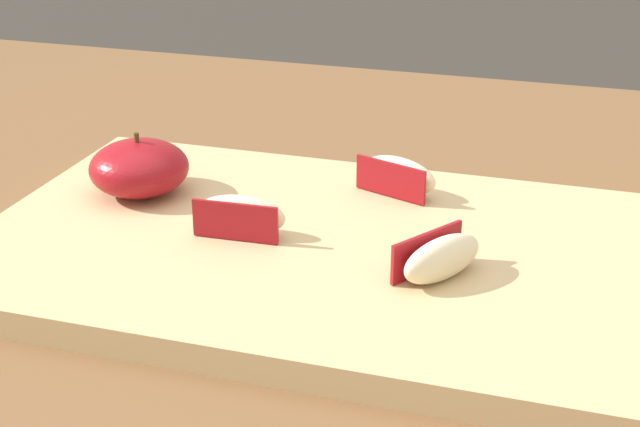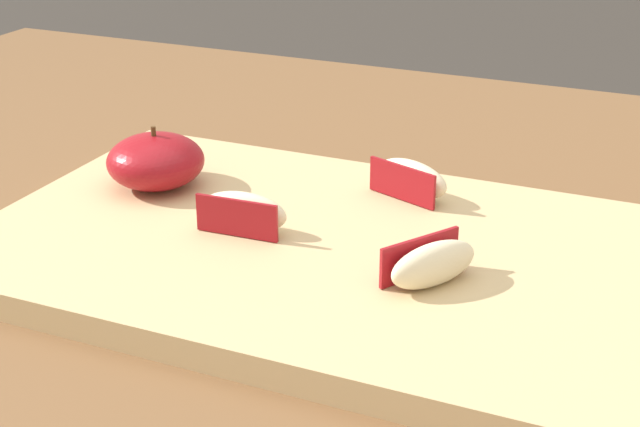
{
  "view_description": "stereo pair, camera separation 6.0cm",
  "coord_description": "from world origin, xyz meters",
  "px_view_note": "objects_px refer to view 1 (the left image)",
  "views": [
    {
      "loc": [
        0.09,
        -0.53,
        1.06
      ],
      "look_at": [
        -0.07,
        -0.0,
        0.81
      ],
      "focal_mm": 52.38,
      "sensor_mm": 36.0,
      "label": 1
    },
    {
      "loc": [
        0.14,
        -0.51,
        1.06
      ],
      "look_at": [
        -0.07,
        -0.0,
        0.81
      ],
      "focal_mm": 52.38,
      "sensor_mm": 36.0,
      "label": 2
    }
  ],
  "objects_px": {
    "cutting_board": "(320,254)",
    "apple_wedge_front": "(240,215)",
    "apple_wedge_middle": "(441,258)",
    "apple_wedge_left": "(398,175)",
    "apple_half_skin_up": "(139,168)"
  },
  "relations": [
    {
      "from": "apple_half_skin_up",
      "to": "apple_wedge_front",
      "type": "distance_m",
      "value": 0.11
    },
    {
      "from": "cutting_board",
      "to": "apple_wedge_middle",
      "type": "height_order",
      "value": "apple_wedge_middle"
    },
    {
      "from": "apple_half_skin_up",
      "to": "apple_wedge_front",
      "type": "xyz_separation_m",
      "value": [
        0.1,
        -0.04,
        -0.01
      ]
    },
    {
      "from": "cutting_board",
      "to": "apple_wedge_front",
      "type": "distance_m",
      "value": 0.06
    },
    {
      "from": "apple_wedge_left",
      "to": "apple_wedge_middle",
      "type": "xyz_separation_m",
      "value": [
        0.05,
        -0.12,
        0.0
      ]
    },
    {
      "from": "cutting_board",
      "to": "apple_wedge_front",
      "type": "relative_size",
      "value": 7.31
    },
    {
      "from": "apple_wedge_left",
      "to": "apple_half_skin_up",
      "type": "bearing_deg",
      "value": -162.56
    },
    {
      "from": "cutting_board",
      "to": "apple_half_skin_up",
      "type": "height_order",
      "value": "apple_half_skin_up"
    },
    {
      "from": "apple_wedge_front",
      "to": "apple_wedge_left",
      "type": "distance_m",
      "value": 0.13
    },
    {
      "from": "apple_wedge_front",
      "to": "apple_wedge_middle",
      "type": "distance_m",
      "value": 0.14
    },
    {
      "from": "apple_wedge_front",
      "to": "apple_wedge_middle",
      "type": "xyz_separation_m",
      "value": [
        0.14,
        -0.02,
        0.0
      ]
    },
    {
      "from": "apple_half_skin_up",
      "to": "apple_wedge_front",
      "type": "height_order",
      "value": "apple_half_skin_up"
    },
    {
      "from": "cutting_board",
      "to": "apple_half_skin_up",
      "type": "relative_size",
      "value": 6.29
    },
    {
      "from": "apple_wedge_middle",
      "to": "apple_wedge_left",
      "type": "bearing_deg",
      "value": 113.69
    },
    {
      "from": "apple_half_skin_up",
      "to": "apple_wedge_front",
      "type": "relative_size",
      "value": 1.16
    }
  ]
}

